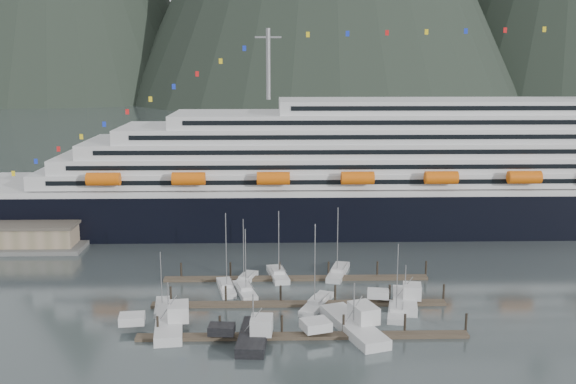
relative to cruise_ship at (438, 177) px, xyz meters
name	(u,v)px	position (x,y,z in m)	size (l,w,h in m)	color
ground	(331,312)	(-30.03, -54.94, -12.04)	(1600.00, 1600.00, 0.00)	#4B5859
cruise_ship	(438,177)	(0.00, 0.00, 0.00)	(210.00, 30.40, 50.30)	black
dock_near	(303,335)	(-34.95, -64.89, -11.73)	(48.18, 2.28, 3.20)	#403729
dock_mid	(299,303)	(-34.95, -51.89, -11.73)	(48.18, 2.28, 3.20)	#403729
dock_far	(297,278)	(-34.95, -38.89, -11.73)	(48.18, 2.28, 3.20)	#403729
sailboat_a	(163,307)	(-57.02, -53.30, -11.65)	(3.20, 8.15, 10.20)	silver
sailboat_b	(226,288)	(-47.40, -44.38, -11.62)	(4.16, 9.64, 14.39)	silver
sailboat_c	(245,291)	(-44.10, -46.11, -11.63)	(4.84, 9.61, 12.06)	silver
sailboat_d	(317,304)	(-32.19, -52.61, -11.62)	(6.40, 10.72, 14.45)	silver
sailboat_e	(245,280)	(-44.23, -39.98, -11.64)	(4.54, 8.87, 12.20)	silver
sailboat_f	(278,275)	(-38.34, -37.52, -11.61)	(4.33, 9.82, 13.19)	silver
sailboat_g	(338,273)	(-27.11, -36.36, -11.62)	(5.47, 11.15, 13.53)	silver
sailboat_h	(396,312)	(-19.93, -56.57, -11.63)	(4.19, 8.82, 12.20)	silver
trawler_a	(168,322)	(-55.00, -60.92, -11.07)	(10.58, 14.57, 7.84)	silver
trawler_b	(252,335)	(-42.26, -66.07, -11.07)	(9.29, 12.19, 7.79)	black
trawler_c	(352,325)	(-27.59, -62.80, -11.04)	(12.65, 16.42, 8.19)	silver
trawler_e	(404,299)	(-17.87, -52.07, -11.11)	(9.03, 11.82, 7.40)	silver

